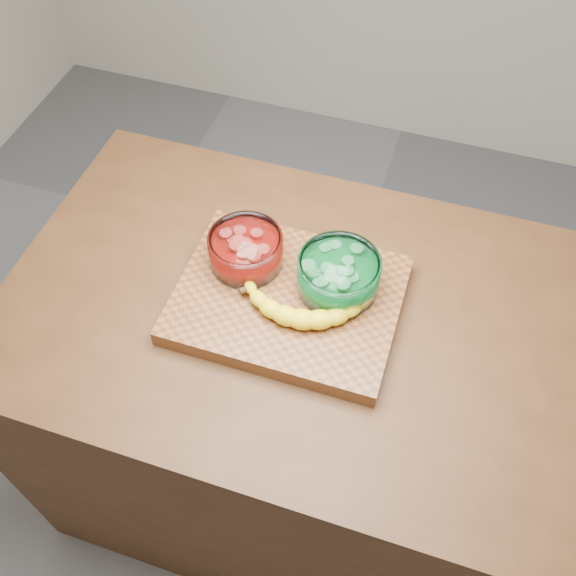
% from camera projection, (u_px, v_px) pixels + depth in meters
% --- Properties ---
extents(ground, '(3.50, 3.50, 0.00)m').
position_uv_depth(ground, '(288.00, 469.00, 2.05)').
color(ground, slate).
rests_on(ground, ground).
extents(counter, '(1.20, 0.80, 0.90)m').
position_uv_depth(counter, '(288.00, 404.00, 1.69)').
color(counter, '#462915').
rests_on(counter, ground).
extents(cutting_board, '(0.45, 0.35, 0.04)m').
position_uv_depth(cutting_board, '(288.00, 300.00, 1.32)').
color(cutting_board, brown).
rests_on(cutting_board, counter).
extents(bowl_red, '(0.15, 0.15, 0.07)m').
position_uv_depth(bowl_red, '(246.00, 250.00, 1.32)').
color(bowl_red, white).
rests_on(bowl_red, cutting_board).
extents(bowl_green, '(0.17, 0.17, 0.08)m').
position_uv_depth(bowl_green, '(338.00, 275.00, 1.28)').
color(bowl_green, white).
rests_on(bowl_green, cutting_board).
extents(banana, '(0.29, 0.15, 0.04)m').
position_uv_depth(banana, '(303.00, 302.00, 1.26)').
color(banana, yellow).
rests_on(banana, cutting_board).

